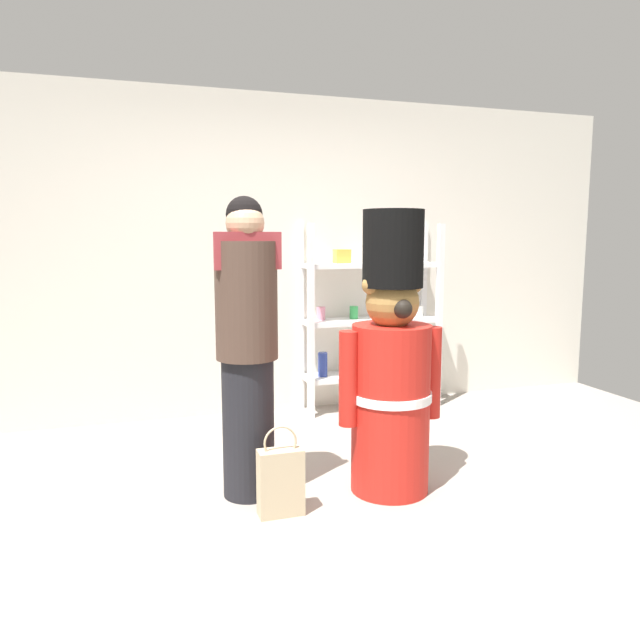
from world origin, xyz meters
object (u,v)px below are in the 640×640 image
object	(u,v)px
teddy_bear_guard	(391,370)
shopping_bag	(281,481)
merchandise_shelf	(371,316)
person_shopper	(247,344)

from	to	relation	value
teddy_bear_guard	shopping_bag	xyz separation A→B (m)	(-0.68, -0.12, -0.52)
merchandise_shelf	teddy_bear_guard	size ratio (longest dim) A/B	0.98
teddy_bear_guard	person_shopper	world-z (taller)	person_shopper
merchandise_shelf	person_shopper	size ratio (longest dim) A/B	0.94
merchandise_shelf	teddy_bear_guard	distance (m)	1.73
person_shopper	shopping_bag	size ratio (longest dim) A/B	3.45
teddy_bear_guard	shopping_bag	distance (m)	0.87
teddy_bear_guard	shopping_bag	bearing A→B (deg)	-170.01
teddy_bear_guard	shopping_bag	world-z (taller)	teddy_bear_guard
merchandise_shelf	person_shopper	world-z (taller)	person_shopper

